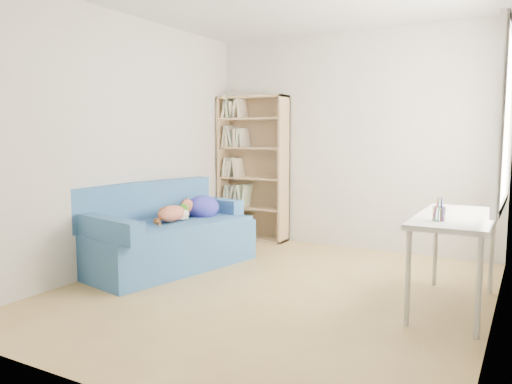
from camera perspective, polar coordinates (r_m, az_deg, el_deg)
ground at (r=4.52m, az=2.06°, el=-11.21°), size 4.00×4.00×0.00m
room_shell at (r=4.30m, az=3.55°, el=9.97°), size 3.54×4.04×2.62m
sofa at (r=5.30m, az=-10.12°, el=-4.89°), size 1.20×1.95×0.88m
bookshelf at (r=6.54m, az=-0.36°, el=2.05°), size 0.94×0.29×1.87m
desk at (r=4.23m, az=21.85°, el=-3.46°), size 0.57×1.24×0.75m
pen_cup at (r=3.90m, az=20.18°, el=-2.16°), size 0.09×0.09×0.18m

